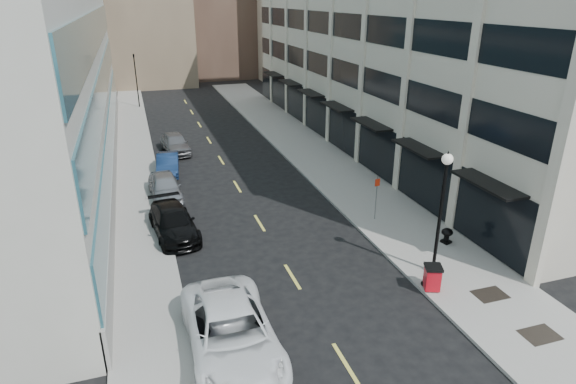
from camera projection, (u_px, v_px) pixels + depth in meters
sidewalk_right at (338, 174)px, 35.01m from camera, size 5.00×80.00×0.15m
sidewalk_left at (138, 197)px, 31.03m from camera, size 3.00×80.00×0.15m
building_right at (412, 36)px, 40.48m from camera, size 15.30×46.50×18.25m
skyline_tan_far at (69, 4)px, 75.89m from camera, size 12.00×14.00×22.00m
skyline_stone at (285, 11)px, 74.78m from camera, size 10.00×14.00×20.00m
grate_mid at (540, 335)px, 18.26m from camera, size 1.40×1.00×0.01m
grate_far at (490, 294)px, 20.73m from camera, size 1.40×1.00×0.01m
road_centerline at (247, 203)px, 30.26m from camera, size 0.15×68.20×0.01m
traffic_signal at (134, 57)px, 53.86m from camera, size 0.66×0.66×6.98m
car_white_van at (231, 333)px, 17.18m from camera, size 3.08×6.64×1.84m
car_black_pickup at (173, 222)px, 25.97m from camera, size 2.68×5.42×1.51m
car_silver_sedan at (165, 187)px, 30.63m from camera, size 2.13×4.79×1.60m
car_blue_sedan at (168, 164)px, 35.12m from camera, size 1.97×4.50×1.44m
car_grey_sedan at (175, 143)px, 39.73m from camera, size 2.41×4.99×1.64m
trash_bin at (432, 277)px, 20.88m from camera, size 0.92×0.92×1.17m
lamppost at (442, 203)px, 21.19m from camera, size 0.49×0.49×5.89m
sign_post at (377, 192)px, 27.14m from camera, size 0.31×0.08×2.65m
urn_planter at (447, 234)px, 24.92m from camera, size 0.59×0.59×0.81m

